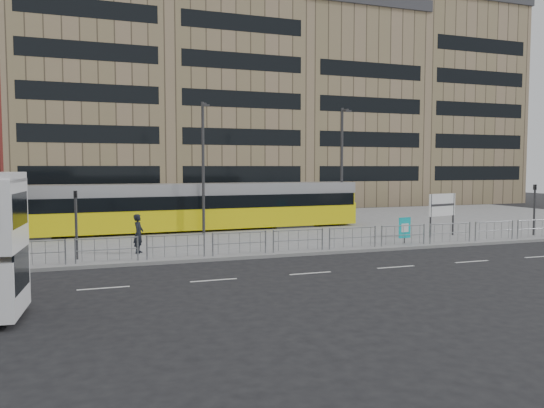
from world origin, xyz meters
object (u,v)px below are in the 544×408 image
object	(u,v)px
lamp_post_west	(203,162)
lamp_post_east	(342,162)
station_sign	(442,207)
traffic_light_east	(535,203)
ad_panel	(405,228)
traffic_light_west	(76,216)
tram	(169,208)
pedestrian	(139,234)

from	to	relation	value
lamp_post_west	lamp_post_east	size ratio (longest dim) A/B	0.98
station_sign	traffic_light_east	xyz separation A→B (m)	(5.64, -1.42, 0.20)
station_sign	ad_panel	bearing A→B (deg)	-167.83
lamp_post_east	station_sign	bearing A→B (deg)	-67.48
station_sign	traffic_light_east	world-z (taller)	traffic_light_east
ad_panel	traffic_light_east	xyz separation A→B (m)	(9.39, 0.34, 1.15)
station_sign	lamp_post_east	distance (m)	8.32
ad_panel	traffic_light_west	world-z (taller)	traffic_light_west
ad_panel	lamp_post_west	size ratio (longest dim) A/B	0.17
lamp_post_east	traffic_light_west	bearing A→B (deg)	-154.12
traffic_light_west	ad_panel	bearing A→B (deg)	-1.50
lamp_post_west	lamp_post_east	world-z (taller)	lamp_post_east
station_sign	traffic_light_east	size ratio (longest dim) A/B	0.83
tram	station_sign	bearing A→B (deg)	-29.25
pedestrian	traffic_light_west	xyz separation A→B (m)	(-2.79, -0.89, 1.03)
ad_panel	traffic_light_west	bearing A→B (deg)	173.16
traffic_light_east	traffic_light_west	bearing A→B (deg)	-165.22
traffic_light_west	lamp_post_east	bearing A→B (deg)	26.07
pedestrian	lamp_post_west	world-z (taller)	lamp_post_west
ad_panel	traffic_light_east	size ratio (longest dim) A/B	0.46
tram	station_sign	distance (m)	16.96
traffic_light_east	station_sign	bearing A→B (deg)	-179.00
traffic_light_east	lamp_post_east	size ratio (longest dim) A/B	0.37
ad_panel	tram	bearing A→B (deg)	135.11
ad_panel	traffic_light_west	distance (m)	16.84
traffic_light_east	lamp_post_west	world-z (taller)	lamp_post_west
station_sign	lamp_post_west	distance (m)	14.73
station_sign	ad_panel	size ratio (longest dim) A/B	1.81
tram	pedestrian	distance (m)	8.51
ad_panel	lamp_post_east	bearing A→B (deg)	80.14
tram	lamp_post_west	size ratio (longest dim) A/B	3.21
ad_panel	pedestrian	distance (m)	14.08
tram	ad_panel	size ratio (longest dim) A/B	18.53
station_sign	pedestrian	distance (m)	17.78
ad_panel	pedestrian	bearing A→B (deg)	169.22
tram	traffic_light_west	bearing A→B (deg)	-123.55
ad_panel	station_sign	bearing A→B (deg)	19.95
traffic_light_west	traffic_light_east	bearing A→B (deg)	-0.15
station_sign	pedestrian	world-z (taller)	station_sign
lamp_post_east	pedestrian	bearing A→B (deg)	-152.67
ad_panel	lamp_post_east	distance (m)	9.76
station_sign	ad_panel	xyz separation A→B (m)	(-3.75, -1.76, -0.95)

